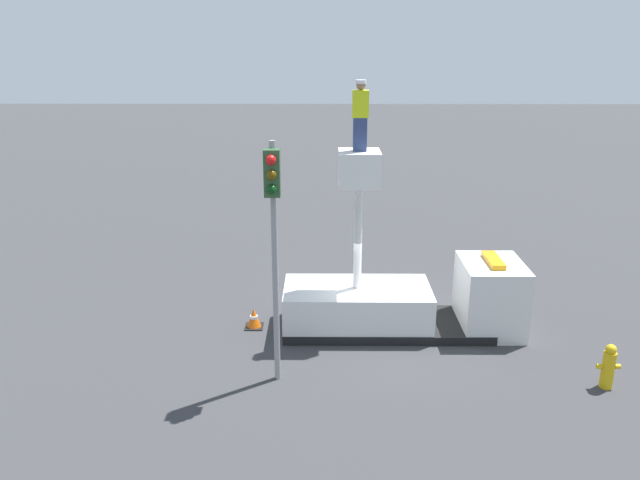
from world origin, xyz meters
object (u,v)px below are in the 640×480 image
object	(u,v)px
worker	(360,116)
traffic_light_pole	(273,218)
traffic_cone_rear	(254,318)
bucket_truck	(404,299)
fire_hydrant	(608,367)

from	to	relation	value
worker	traffic_light_pole	size ratio (longest dim) A/B	0.31
traffic_light_pole	traffic_cone_rear	bearing A→B (deg)	106.61
bucket_truck	traffic_cone_rear	world-z (taller)	bucket_truck
fire_hydrant	worker	bearing A→B (deg)	151.81
fire_hydrant	bucket_truck	bearing A→B (deg)	145.19
bucket_truck	fire_hydrant	xyz separation A→B (m)	(4.32, -3.01, -0.34)
worker	fire_hydrant	size ratio (longest dim) A/B	1.60
traffic_light_pole	traffic_cone_rear	world-z (taller)	traffic_light_pole
traffic_cone_rear	bucket_truck	bearing A→B (deg)	-0.82
bucket_truck	worker	world-z (taller)	worker
worker	traffic_light_pole	world-z (taller)	worker
bucket_truck	fire_hydrant	size ratio (longest dim) A/B	5.93
worker	traffic_cone_rear	world-z (taller)	worker
fire_hydrant	traffic_cone_rear	xyz separation A→B (m)	(-8.44, 3.06, -0.27)
bucket_truck	worker	distance (m)	5.12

